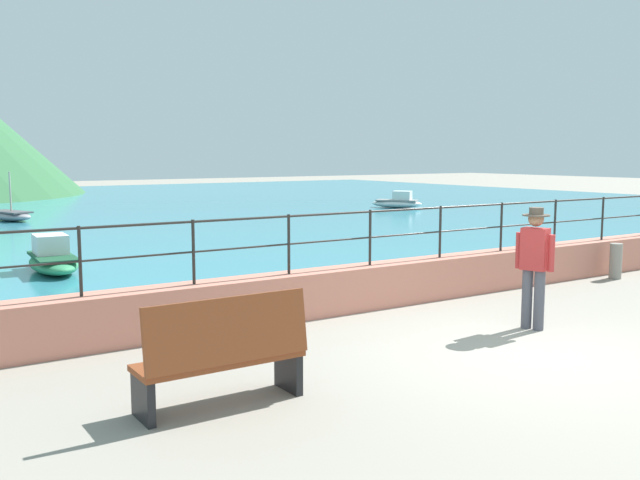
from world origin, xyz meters
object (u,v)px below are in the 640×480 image
object	(u,v)px
bench_main	(224,353)
bollard	(616,261)
boat_1	(53,259)
boat_3	(398,202)
person_walking	(534,262)
boat_0	(10,215)

from	to	relation	value
bench_main	bollard	distance (m)	9.96
boat_1	boat_3	bearing A→B (deg)	29.05
bollard	person_walking	bearing A→B (deg)	-158.77
boat_1	boat_3	size ratio (longest dim) A/B	0.99
boat_3	boat_1	bearing A→B (deg)	-150.95
boat_0	boat_1	size ratio (longest dim) A/B	1.05
boat_0	bollard	bearing A→B (deg)	-67.01
boat_3	bench_main	bearing A→B (deg)	-133.46
bollard	boat_0	world-z (taller)	boat_0
person_walking	bollard	bearing A→B (deg)	21.23
boat_0	person_walking	bearing A→B (deg)	-80.61
boat_1	boat_0	bearing A→B (deg)	84.29
bench_main	boat_0	bearing A→B (deg)	85.75
boat_0	boat_1	xyz separation A→B (m)	(-1.24, -12.45, 0.07)
bollard	boat_1	size ratio (longest dim) A/B	0.30
bench_main	person_walking	distance (m)	5.08
person_walking	boat_1	bearing A→B (deg)	119.00
boat_0	boat_3	world-z (taller)	boat_0
person_walking	boat_3	xyz separation A→B (m)	(12.39, 17.99, -0.65)
bollard	bench_main	bearing A→B (deg)	-167.08
bench_main	bollard	world-z (taller)	bench_main
bench_main	person_walking	world-z (taller)	person_walking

